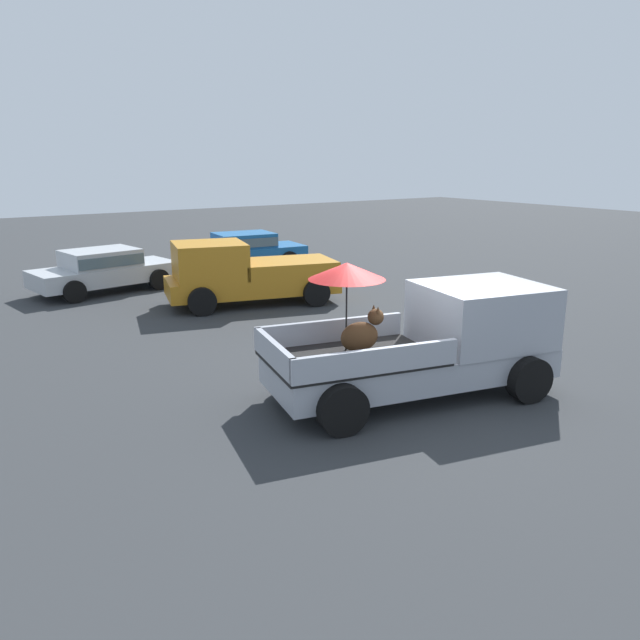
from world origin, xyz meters
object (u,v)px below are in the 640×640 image
(parked_sedan_near, at_px, (246,248))
(parked_sedan_far, at_px, (103,268))
(pickup_truck_main, at_px, (433,340))
(pickup_truck_red, at_px, (245,274))

(parked_sedan_near, distance_m, parked_sedan_far, 5.79)
(pickup_truck_main, relative_size, pickup_truck_red, 1.04)
(pickup_truck_red, bearing_deg, pickup_truck_main, 101.49)
(parked_sedan_far, bearing_deg, pickup_truck_red, -62.76)
(pickup_truck_red, relative_size, parked_sedan_near, 1.14)
(pickup_truck_red, xyz_separation_m, parked_sedan_far, (-2.90, 3.92, -0.13))
(pickup_truck_main, xyz_separation_m, parked_sedan_near, (3.15, 13.31, -0.24))
(pickup_truck_red, height_order, parked_sedan_far, pickup_truck_red)
(parked_sedan_near, bearing_deg, pickup_truck_red, -111.18)
(parked_sedan_near, xyz_separation_m, parked_sedan_far, (-5.63, -1.35, 0.00))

